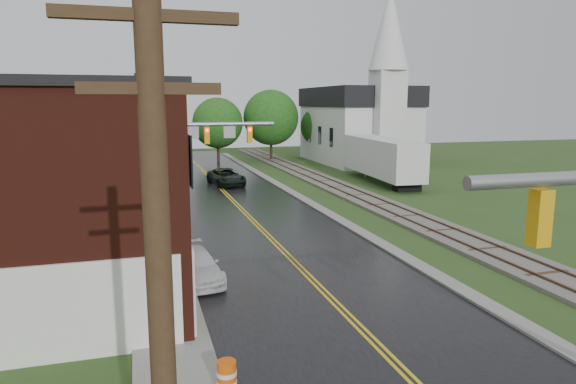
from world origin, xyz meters
name	(u,v)px	position (x,y,z in m)	size (l,w,h in m)	color
main_road	(241,209)	(0.00, 30.00, 0.00)	(10.00, 90.00, 0.02)	black
curb_right	(293,194)	(5.40, 35.00, 0.00)	(0.80, 70.00, 0.12)	gray
sidewalk_left	(155,232)	(-6.20, 25.00, 0.00)	(2.40, 50.00, 0.12)	gray
yellow_house	(65,180)	(-11.00, 26.00, 3.20)	(8.00, 7.00, 6.40)	tan
darkred_building	(96,175)	(-10.00, 35.00, 2.20)	(7.00, 6.00, 4.40)	#3F0F0C
church	(361,116)	(20.00, 53.74, 5.83)	(10.40, 18.40, 20.00)	silver
railroad	(344,190)	(10.00, 35.00, 0.11)	(3.20, 80.00, 0.30)	#59544C
traffic_signal_far	(195,144)	(-3.47, 27.00, 4.97)	(7.34, 0.43, 7.20)	gray
utility_pole_a	(163,364)	(-6.80, 0.00, 4.72)	(1.80, 0.28, 9.00)	#382616
utility_pole_b	(141,158)	(-6.80, 22.00, 4.72)	(1.80, 0.28, 9.00)	#382616
utility_pole_c	(138,133)	(-6.80, 44.00, 4.72)	(1.80, 0.28, 9.00)	#382616
tree_left_c	(48,140)	(-13.85, 39.90, 4.51)	(6.00, 6.00, 7.65)	black
tree_left_e	(115,132)	(-8.85, 45.90, 4.81)	(6.40, 6.40, 8.16)	black
suv_dark	(226,177)	(0.80, 41.02, 0.76)	(2.51, 5.45, 1.51)	black
pickup_white	(196,266)	(-4.80, 15.96, 0.64)	(1.80, 4.43, 1.28)	silver
semi_trailer	(381,157)	(15.22, 38.52, 2.46)	(3.88, 13.75, 4.19)	black
construction_barrel	(227,378)	(-5.00, 6.92, 0.46)	(0.51, 0.51, 0.91)	#DA5409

